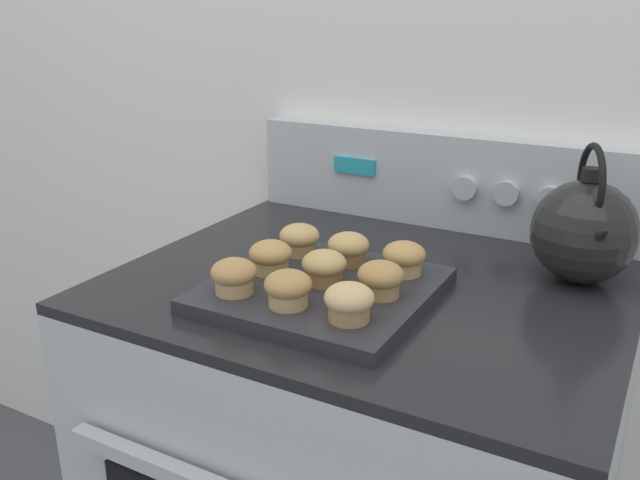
{
  "coord_description": "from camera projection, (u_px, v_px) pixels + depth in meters",
  "views": [
    {
      "loc": [
        0.41,
        -0.57,
        1.34
      ],
      "look_at": [
        -0.06,
        0.28,
        1.0
      ],
      "focal_mm": 38.0,
      "sensor_mm": 36.0,
      "label": 1
    }
  ],
  "objects": [
    {
      "name": "tea_kettle",
      "position": [
        585.0,
        230.0,
        1.04
      ],
      "size": [
        0.16,
        0.2,
        0.22
      ],
      "color": "black",
      "rests_on": "stove_range"
    },
    {
      "name": "muffin_r2_c2",
      "position": [
        404.0,
        258.0,
        1.03
      ],
      "size": [
        0.07,
        0.07,
        0.05
      ],
      "color": "tan",
      "rests_on": "muffin_pan"
    },
    {
      "name": "muffin_r2_c1",
      "position": [
        348.0,
        248.0,
        1.07
      ],
      "size": [
        0.07,
        0.07,
        0.05
      ],
      "color": "olive",
      "rests_on": "muffin_pan"
    },
    {
      "name": "wall_back",
      "position": [
        457.0,
        79.0,
        1.29
      ],
      "size": [
        8.0,
        0.05,
        2.4
      ],
      "color": "white",
      "rests_on": "ground_plane"
    },
    {
      "name": "muffin_r1_c0",
      "position": [
        270.0,
        257.0,
        1.04
      ],
      "size": [
        0.07,
        0.07,
        0.05
      ],
      "color": "tan",
      "rests_on": "muffin_pan"
    },
    {
      "name": "muffin_r0_c2",
      "position": [
        349.0,
        302.0,
        0.88
      ],
      "size": [
        0.07,
        0.07,
        0.05
      ],
      "color": "#A37A4C",
      "rests_on": "muffin_pan"
    },
    {
      "name": "muffin_r0_c1",
      "position": [
        288.0,
        288.0,
        0.92
      ],
      "size": [
        0.07,
        0.07,
        0.05
      ],
      "color": "tan",
      "rests_on": "muffin_pan"
    },
    {
      "name": "control_panel",
      "position": [
        443.0,
        180.0,
        1.31
      ],
      "size": [
        0.77,
        0.07,
        0.18
      ],
      "color": "#B7BABF",
      "rests_on": "stove_range"
    },
    {
      "name": "muffin_r2_c0",
      "position": [
        299.0,
        239.0,
        1.11
      ],
      "size": [
        0.07,
        0.07,
        0.05
      ],
      "color": "tan",
      "rests_on": "muffin_pan"
    },
    {
      "name": "muffin_r1_c2",
      "position": [
        381.0,
        279.0,
        0.95
      ],
      "size": [
        0.07,
        0.07,
        0.05
      ],
      "color": "#A37A4C",
      "rests_on": "muffin_pan"
    },
    {
      "name": "muffin_r0_c0",
      "position": [
        234.0,
        276.0,
        0.96
      ],
      "size": [
        0.07,
        0.07,
        0.05
      ],
      "color": "tan",
      "rests_on": "muffin_pan"
    },
    {
      "name": "muffin_r1_c1",
      "position": [
        324.0,
        267.0,
        1.0
      ],
      "size": [
        0.07,
        0.07,
        0.05
      ],
      "color": "olive",
      "rests_on": "muffin_pan"
    },
    {
      "name": "muffin_pan",
      "position": [
        322.0,
        290.0,
        1.01
      ],
      "size": [
        0.31,
        0.31,
        0.02
      ],
      "color": "#28282D",
      "rests_on": "stove_range"
    }
  ]
}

